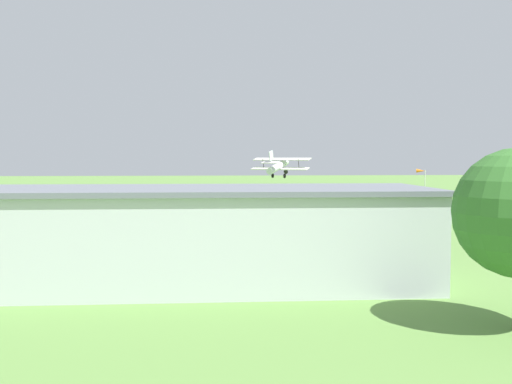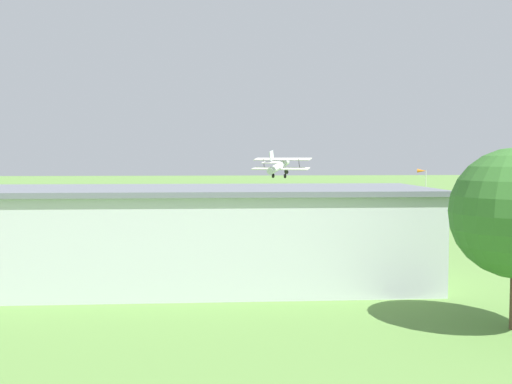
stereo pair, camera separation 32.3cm
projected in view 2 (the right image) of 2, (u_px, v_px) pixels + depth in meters
ground_plane at (234, 221)px, 79.60m from camera, size 400.00×400.00×0.00m
hangar at (194, 236)px, 40.19m from camera, size 32.94×11.53×6.79m
biplane at (279, 166)px, 82.62m from camera, size 8.49×7.10×3.98m
car_red at (349, 240)px, 56.05m from camera, size 2.36×4.28×1.62m
person_by_parked_cars at (83, 239)px, 57.19m from camera, size 0.44×0.44×1.59m
person_beside_truck at (253, 235)px, 59.65m from camera, size 0.43×0.43×1.61m
person_near_hangar_door at (312, 238)px, 57.35m from camera, size 0.50×0.50×1.68m
windsock at (422, 175)px, 89.07m from camera, size 1.48×1.13×7.09m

